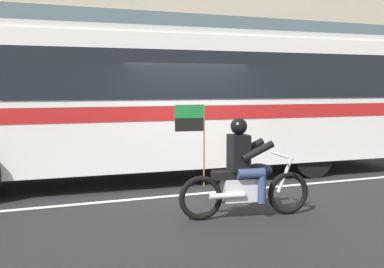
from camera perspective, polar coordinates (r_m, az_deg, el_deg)
ground_plane at (r=9.97m, az=-0.60°, el=-6.28°), size 60.00×60.00×0.00m
sidewalk_curb at (r=14.76m, az=-7.91°, el=-2.18°), size 28.00×3.80×0.15m
lane_center_stripe at (r=9.43m, az=0.75°, el=-6.95°), size 26.60×0.14×0.01m
transit_bus at (r=10.79m, az=-4.32°, el=4.68°), size 12.14×3.03×3.22m
motorcycle_with_rider at (r=7.68m, az=6.10°, el=-4.81°), size 2.18×0.68×1.78m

